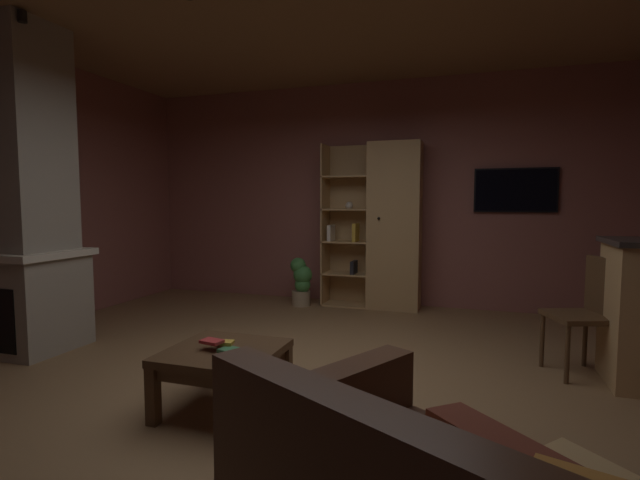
{
  "coord_description": "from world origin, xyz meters",
  "views": [
    {
      "loc": [
        1.14,
        -3.08,
        1.35
      ],
      "look_at": [
        0.0,
        0.4,
        1.05
      ],
      "focal_mm": 26.26,
      "sensor_mm": 36.0,
      "label": 1
    }
  ],
  "objects": [
    {
      "name": "floor",
      "position": [
        0.0,
        0.0,
        -0.01
      ],
      "size": [
        6.58,
        6.03,
        0.02
      ],
      "primitive_type": "cube",
      "color": "olive",
      "rests_on": "ground"
    },
    {
      "name": "wall_back",
      "position": [
        0.0,
        3.05,
        1.45
      ],
      "size": [
        6.7,
        0.06,
        2.9
      ],
      "primitive_type": "cube",
      "color": "#8E544C",
      "rests_on": "ground"
    },
    {
      "name": "window_pane_back",
      "position": [
        -0.48,
        3.01,
        1.27
      ],
      "size": [
        0.76,
        0.01,
        0.72
      ],
      "primitive_type": "cube",
      "color": "white"
    },
    {
      "name": "stone_fireplace",
      "position": [
        -2.74,
        0.09,
        1.31
      ],
      "size": [
        0.95,
        0.81,
        2.9
      ],
      "color": "gray",
      "rests_on": "ground"
    },
    {
      "name": "bookshelf_cabinet",
      "position": [
        0.12,
        2.77,
        1.03
      ],
      "size": [
        1.24,
        0.41,
        2.08
      ],
      "color": "tan",
      "rests_on": "ground"
    },
    {
      "name": "coffee_table",
      "position": [
        -0.37,
        -0.48,
        0.33
      ],
      "size": [
        0.7,
        0.7,
        0.41
      ],
      "color": "#4C331E",
      "rests_on": "ground"
    },
    {
      "name": "table_book_0",
      "position": [
        -0.3,
        -0.53,
        0.42
      ],
      "size": [
        0.14,
        0.12,
        0.02
      ],
      "primitive_type": "cube",
      "rotation": [
        0.0,
        0.0,
        -0.18
      ],
      "color": "#387247",
      "rests_on": "coffee_table"
    },
    {
      "name": "table_book_1",
      "position": [
        -0.37,
        -0.46,
        0.44
      ],
      "size": [
        0.13,
        0.1,
        0.02
      ],
      "primitive_type": "cube",
      "rotation": [
        0.0,
        0.0,
        0.2
      ],
      "color": "gold",
      "rests_on": "coffee_table"
    },
    {
      "name": "table_book_2",
      "position": [
        -0.42,
        -0.52,
        0.46
      ],
      "size": [
        0.15,
        0.12,
        0.02
      ],
      "primitive_type": "cube",
      "rotation": [
        0.0,
        0.0,
        -0.2
      ],
      "color": "#B22D2D",
      "rests_on": "coffee_table"
    },
    {
      "name": "dining_chair",
      "position": [
        2.01,
        0.97,
        0.53
      ],
      "size": [
        0.54,
        0.54,
        0.92
      ],
      "color": "#4C331E",
      "rests_on": "ground"
    },
    {
      "name": "potted_floor_plant",
      "position": [
        -0.96,
        2.54,
        0.32
      ],
      "size": [
        0.29,
        0.26,
        0.63
      ],
      "color": "#9E896B",
      "rests_on": "ground"
    },
    {
      "name": "wall_mounted_tv",
      "position": [
        1.61,
        2.98,
        1.49
      ],
      "size": [
        0.94,
        0.06,
        0.53
      ],
      "color": "black"
    },
    {
      "name": "track_light_spot_0",
      "position": [
        -2.33,
        -0.14,
        2.83
      ],
      "size": [
        0.07,
        0.07,
        0.09
      ],
      "primitive_type": "cylinder",
      "color": "black"
    }
  ]
}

